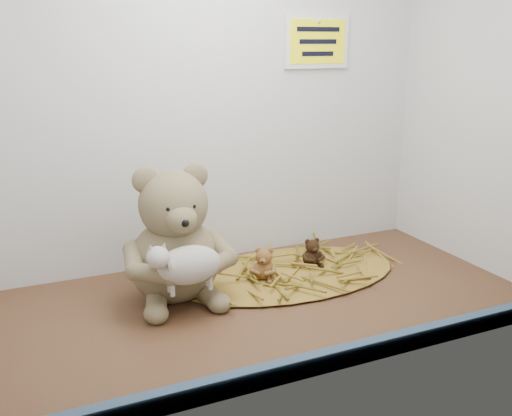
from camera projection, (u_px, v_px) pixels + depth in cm
name	position (u px, v px, depth cm)	size (l,w,h in cm)	color
alcove_shell	(240.00, 91.00, 119.81)	(120.40, 60.20, 90.40)	#3C2415
front_rail	(325.00, 360.00, 98.74)	(119.28, 2.20, 3.60)	#384E6C
straw_bed	(288.00, 273.00, 139.43)	(56.49, 32.80, 1.09)	brown
main_teddy	(174.00, 233.00, 123.42)	(24.26, 25.61, 30.09)	#917D59
toy_lamb	(189.00, 265.00, 114.91)	(17.30, 10.56, 11.18)	beige
mini_teddy_tan	(264.00, 262.00, 134.09)	(6.31, 6.66, 7.83)	olive
mini_teddy_brown	(312.00, 251.00, 142.36)	(5.74, 6.06, 7.12)	black
wall_sign	(317.00, 42.00, 146.63)	(16.00, 1.20, 11.00)	#FFF90D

